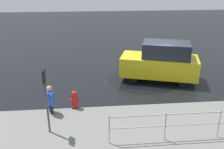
{
  "coord_description": "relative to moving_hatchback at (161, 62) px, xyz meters",
  "views": [
    {
      "loc": [
        3.32,
        11.85,
        5.07
      ],
      "look_at": [
        2.27,
        1.14,
        0.9
      ],
      "focal_mm": 40.0,
      "sensor_mm": 36.0,
      "label": 1
    }
  ],
  "objects": [
    {
      "name": "fire_hydrant",
      "position": [
        4.35,
        2.7,
        -0.63
      ],
      "size": [
        0.42,
        0.31,
        0.8
      ],
      "color": "red",
      "rests_on": "ground"
    },
    {
      "name": "puddle_patch",
      "position": [
        0.84,
        -0.21,
        -1.02
      ],
      "size": [
        3.85,
        3.85,
        0.01
      ],
      "primitive_type": "cylinder",
      "color": "black",
      "rests_on": "ground"
    },
    {
      "name": "sign_post",
      "position": [
        5.16,
        4.37,
        0.55
      ],
      "size": [
        0.07,
        0.44,
        2.4
      ],
      "color": "#4C4C51",
      "rests_on": "ground"
    },
    {
      "name": "ground_plane",
      "position": [
        0.39,
        0.11,
        -1.03
      ],
      "size": [
        60.0,
        60.0,
        0.0
      ],
      "primitive_type": "plane",
      "color": "black"
    },
    {
      "name": "pedestrian",
      "position": [
        5.27,
        3.04,
        -0.34
      ],
      "size": [
        0.35,
        0.54,
        1.22
      ],
      "color": "blue",
      "rests_on": "ground"
    },
    {
      "name": "moving_hatchback",
      "position": [
        0.0,
        0.0,
        0.0
      ],
      "size": [
        4.23,
        2.8,
        2.06
      ],
      "color": "yellow",
      "rests_on": "ground"
    },
    {
      "name": "kerb_strip",
      "position": [
        0.39,
        4.31,
        -1.01
      ],
      "size": [
        24.0,
        3.2,
        0.04
      ],
      "primitive_type": "cube",
      "color": "slate",
      "rests_on": "ground"
    },
    {
      "name": "metal_railing",
      "position": [
        -0.52,
        5.21,
        -0.31
      ],
      "size": [
        7.37,
        0.04,
        1.05
      ],
      "color": "#B7BABF",
      "rests_on": "ground"
    }
  ]
}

